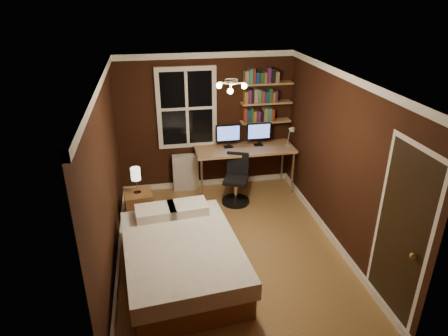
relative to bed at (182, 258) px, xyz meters
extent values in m
plane|color=brown|center=(0.72, 0.51, -0.29)|extent=(4.20, 4.20, 0.00)
cube|color=black|center=(0.72, 2.61, 0.96)|extent=(3.20, 0.04, 2.50)
cube|color=black|center=(-0.88, 0.51, 0.96)|extent=(0.04, 4.20, 2.50)
cube|color=black|center=(2.32, 0.51, 0.96)|extent=(0.04, 4.20, 2.50)
cube|color=white|center=(0.72, 0.51, 2.21)|extent=(3.20, 4.20, 0.02)
cube|color=white|center=(0.37, 2.58, 1.26)|extent=(1.06, 0.06, 1.46)
sphere|color=tan|center=(2.27, -1.34, 0.71)|extent=(0.06, 0.06, 0.06)
cube|color=tan|center=(1.80, 2.49, 0.96)|extent=(0.92, 0.22, 0.03)
cube|color=tan|center=(1.80, 2.49, 1.31)|extent=(0.92, 0.22, 0.03)
cube|color=tan|center=(1.80, 2.49, 1.66)|extent=(0.92, 0.22, 0.03)
cube|color=brown|center=(0.00, -0.03, -0.13)|extent=(1.52, 2.04, 0.31)
cube|color=silver|center=(0.00, -0.03, 0.14)|extent=(1.60, 2.10, 0.23)
cube|color=white|center=(-0.30, 0.70, 0.32)|extent=(0.59, 0.43, 0.13)
cube|color=white|center=(0.16, 0.74, 0.32)|extent=(0.59, 0.43, 0.13)
cube|color=brown|center=(-0.56, 1.49, -0.03)|extent=(0.47, 0.47, 0.52)
cube|color=silver|center=(0.29, 2.49, 0.06)|extent=(0.46, 0.16, 0.69)
cube|color=tan|center=(1.37, 2.26, 0.54)|extent=(1.79, 0.67, 0.04)
cylinder|color=beige|center=(0.53, 1.96, 0.11)|extent=(0.04, 0.04, 0.80)
cylinder|color=beige|center=(2.20, 1.96, 0.11)|extent=(0.04, 0.04, 0.80)
cylinder|color=beige|center=(0.53, 2.55, 0.11)|extent=(0.04, 0.04, 0.80)
cylinder|color=beige|center=(2.20, 2.55, 0.11)|extent=(0.04, 0.04, 0.80)
cylinder|color=black|center=(1.11, 1.81, -0.26)|extent=(0.49, 0.49, 0.05)
cylinder|color=silver|center=(1.11, 1.81, -0.06)|extent=(0.05, 0.05, 0.36)
cube|color=black|center=(1.11, 1.81, 0.15)|extent=(0.52, 0.52, 0.06)
cube|color=black|center=(1.17, 1.97, 0.39)|extent=(0.37, 0.19, 0.42)
camera|label=1|loc=(-0.24, -4.26, 3.23)|focal=32.00mm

